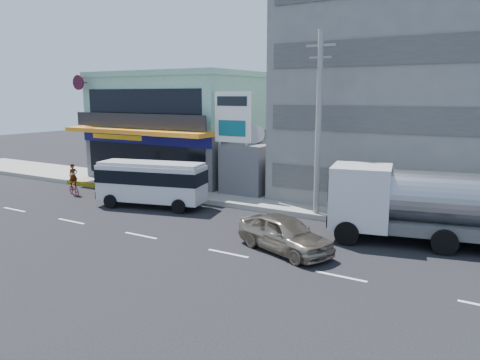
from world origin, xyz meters
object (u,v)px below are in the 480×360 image
Objects in this scene: tanker_truck at (422,204)px; motorcycle_rider at (74,185)px; minibus at (151,180)px; concrete_building at (427,90)px; shop_building at (185,129)px; billboard at (233,123)px; satellite_dish at (253,142)px; sedan at (285,234)px; utility_pole_near at (318,124)px.

tanker_truck reaches higher than motorcycle_rider.
concrete_building is at bearing 37.15° from minibus.
shop_building is 8.92m from billboard.
satellite_dish is 7.41m from minibus.
shop_building reaches higher than billboard.
shop_building is at bearing 71.22° from sedan.
shop_building reaches higher than satellite_dish.
satellite_dish is (8.00, -2.95, -0.42)m from shop_building.
shop_building is at bearing 159.79° from satellite_dish.
minibus is at bearing -164.53° from utility_pole_near.
tanker_truck is (4.82, 4.14, 1.06)m from sedan.
billboard is 6.29m from minibus.
utility_pole_near is at bearing -117.76° from concrete_building.
billboard is 6.75m from utility_pole_near.
tanker_truck is at bearing -79.34° from concrete_building.
satellite_dish is at bearing 149.04° from utility_pole_near.
concrete_building is 3.42× the size of sedan.
satellite_dish is 0.32× the size of sedan.
concrete_building is at bearing 100.66° from tanker_truck.
concrete_building reaches higher than utility_pole_near.
motorcycle_rider is (-20.34, -10.36, -6.30)m from concrete_building.
shop_building reaches higher than tanker_truck.
utility_pole_near is 1.10× the size of tanker_truck.
minibus is (-3.50, -6.23, -1.95)m from satellite_dish.
shop_building is 15.50m from utility_pole_near.
concrete_building is 15.17m from sedan.
shop_building reaches higher than sedan.
shop_building is 1.80× the size of billboard.
utility_pole_near is 10.47m from minibus.
shop_building is at bearing 75.89° from motorcycle_rider.
billboard is 1.01× the size of minibus.
utility_pole_near is at bearing -15.48° from billboard.
satellite_dish reaches higher than sedan.
utility_pole_near is at bearing -25.06° from shop_building.
concrete_building reaches higher than motorcycle_rider.
concrete_building is 17.77m from minibus.
tanker_truck is (5.76, -1.76, -3.29)m from utility_pole_near.
shop_building is at bearing -176.65° from concrete_building.
tanker_truck is (1.76, -9.36, -5.14)m from concrete_building.
tanker_truck is at bearing 2.59° from motorcycle_rider.
minibus is at bearing -124.13° from billboard.
billboard is (-10.50, -5.80, -2.07)m from concrete_building.
shop_building is at bearing 157.21° from tanker_truck.
sedan is at bearing -39.79° from shop_building.
motorcycle_rider is at bearing -170.41° from utility_pole_near.
concrete_building reaches higher than tanker_truck.
minibus is 10.98m from sedan.
satellite_dish is 0.16× the size of tanker_truck.
utility_pole_near is 17.16m from motorcycle_rider.
minibus reaches higher than sedan.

